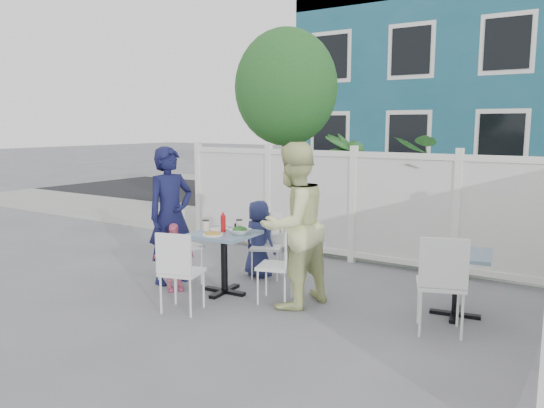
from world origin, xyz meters
The scene contains 29 objects.
ground centered at (0.00, 0.00, 0.00)m, with size 80.00×80.00×0.00m, color slate.
near_sidewalk centered at (0.00, 3.80, 0.01)m, with size 24.00×2.60×0.01m, color gray.
street centered at (0.00, 7.50, 0.00)m, with size 24.00×5.00×0.01m, color black.
far_sidewalk centered at (0.00, 10.60, 0.01)m, with size 24.00×1.60×0.01m, color gray.
building centered at (-0.50, 14.00, 3.00)m, with size 11.00×6.00×6.00m.
fence_back centered at (0.10, 2.40, 0.78)m, with size 5.86×0.08×1.60m.
tree centered at (-1.60, 3.30, 2.59)m, with size 1.80×1.62×3.59m.
utility_cabinet centered at (-2.41, 4.00, 0.71)m, with size 0.77×0.55×1.43m, color yellow.
potted_shrub_a centered at (-0.29, 3.10, 0.92)m, with size 1.03×1.03×1.84m, color #185220.
potted_shrub_b centered at (1.39, 3.00, 0.91)m, with size 1.64×1.42×1.82m, color #185220.
main_table centered at (-0.55, 0.25, 0.56)m, with size 0.74×0.74×0.73m.
spare_table centered at (1.94, 0.97, 0.53)m, with size 0.74×0.74×0.68m.
chair_left centered at (-1.29, 0.22, 0.58)m, with size 0.51×0.53×0.99m.
chair_right centered at (0.19, 0.35, 0.49)m, with size 0.46×0.47×0.84m.
chair_back centered at (-0.51, 1.11, 0.48)m, with size 0.50×0.49×0.83m.
chair_near centered at (-0.52, -0.54, 0.51)m, with size 0.49×0.48×0.87m.
chair_spare centered at (1.95, 0.37, 0.56)m, with size 0.55×0.55×0.96m.
man centered at (-1.37, 0.23, 0.85)m, with size 0.62×0.41×1.71m, color #12143B.
woman centered at (0.35, 0.33, 0.90)m, with size 0.87×0.68×1.79m, color #C8D74F.
boy centered at (-0.61, 1.05, 0.50)m, with size 0.49×0.32×1.00m, color navy.
toddler centered at (-1.11, -0.01, 0.41)m, with size 0.48×0.20×0.82m, color #DE668A.
plate_main centered at (-0.56, 0.06, 0.74)m, with size 0.23×0.23×0.01m, color white.
plate_side centered at (-0.70, 0.35, 0.74)m, with size 0.22×0.22×0.02m, color white.
salad_bowl centered at (-0.34, 0.29, 0.76)m, with size 0.24×0.24×0.06m, color white.
coffee_cup_a centered at (-0.79, 0.22, 0.79)m, with size 0.08×0.08×0.12m, color beige.
coffee_cup_b centered at (-0.50, 0.49, 0.78)m, with size 0.08×0.08×0.11m, color beige.
ketchup_bottle centered at (-0.58, 0.29, 0.82)m, with size 0.06×0.06×0.19m, color #B20F11.
salt_shaker centered at (-0.65, 0.49, 0.76)m, with size 0.03×0.03×0.06m, color white.
pepper_shaker centered at (-0.57, 0.50, 0.76)m, with size 0.03×0.03×0.07m, color black.
Camera 1 is at (3.25, -4.50, 1.97)m, focal length 35.00 mm.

